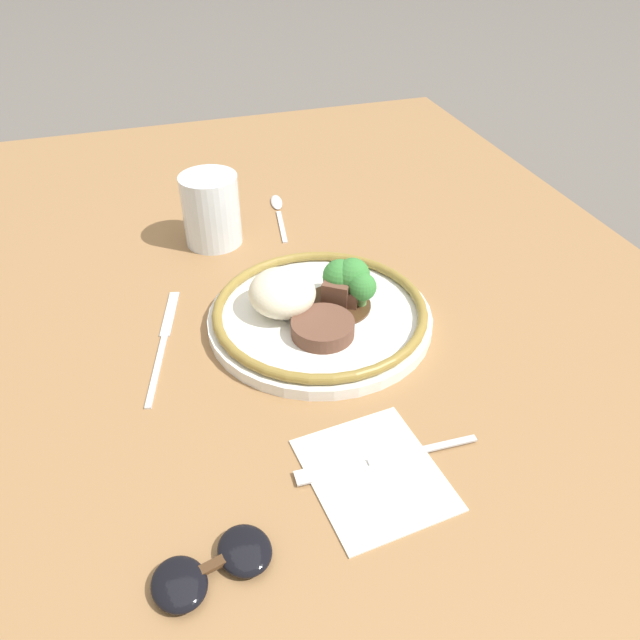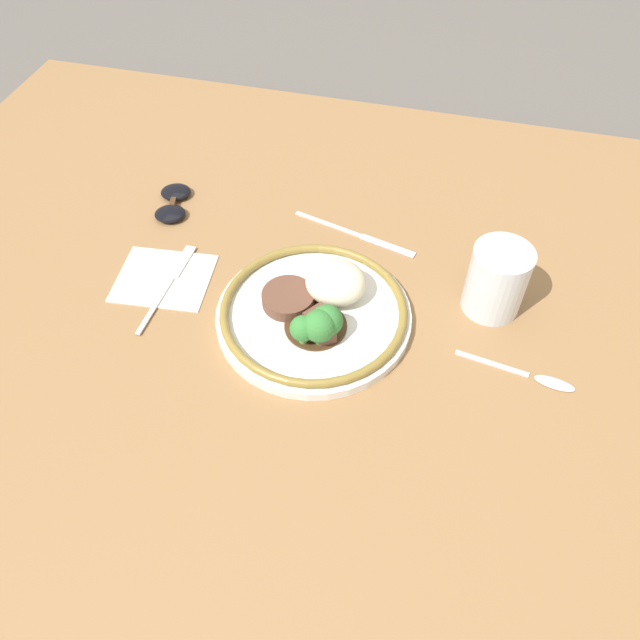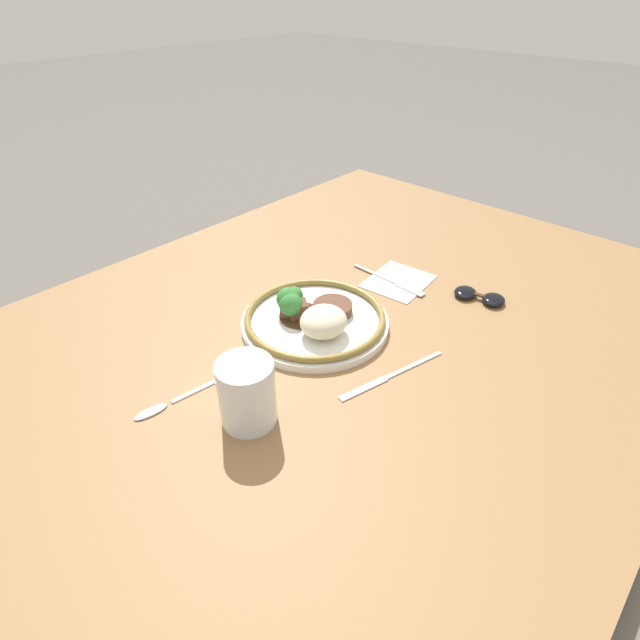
% 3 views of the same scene
% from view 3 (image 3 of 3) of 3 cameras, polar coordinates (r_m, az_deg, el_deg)
% --- Properties ---
extents(ground_plane, '(8.00, 8.00, 0.00)m').
position_cam_3_polar(ground_plane, '(0.91, 1.28, -3.56)').
color(ground_plane, '#5B5651').
extents(dining_table, '(1.47, 1.05, 0.04)m').
position_cam_3_polar(dining_table, '(0.90, 1.29, -2.62)').
color(dining_table, olive).
rests_on(dining_table, ground).
extents(napkin, '(0.15, 0.13, 0.00)m').
position_cam_3_polar(napkin, '(1.05, 8.93, 4.40)').
color(napkin, silver).
rests_on(napkin, dining_table).
extents(plate, '(0.27, 0.27, 0.07)m').
position_cam_3_polar(plate, '(0.89, -0.81, 0.17)').
color(plate, white).
rests_on(plate, dining_table).
extents(juice_glass, '(0.08, 0.08, 0.10)m').
position_cam_3_polar(juice_glass, '(0.71, -8.32, -8.56)').
color(juice_glass, yellow).
rests_on(juice_glass, dining_table).
extents(fork, '(0.02, 0.18, 0.00)m').
position_cam_3_polar(fork, '(1.04, 8.50, 4.26)').
color(fork, silver).
rests_on(fork, napkin).
extents(knife, '(0.20, 0.06, 0.00)m').
position_cam_3_polar(knife, '(0.80, 7.89, -6.43)').
color(knife, silver).
rests_on(knife, dining_table).
extents(spoon, '(0.15, 0.04, 0.01)m').
position_cam_3_polar(spoon, '(0.78, -17.44, -9.34)').
color(spoon, silver).
rests_on(spoon, dining_table).
extents(sunglasses, '(0.07, 0.11, 0.02)m').
position_cam_3_polar(sunglasses, '(1.03, 17.74, 2.63)').
color(sunglasses, black).
rests_on(sunglasses, dining_table).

